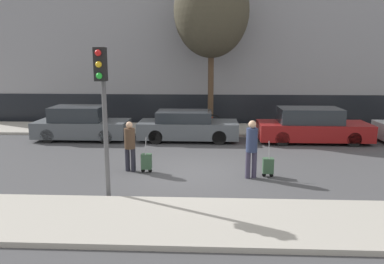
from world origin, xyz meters
TOP-DOWN VIEW (x-y plane):
  - ground_plane at (0.00, 0.00)m, footprint 80.00×80.00m
  - sidewalk_near at (0.00, -3.75)m, footprint 28.00×2.50m
  - sidewalk_far at (0.00, 7.00)m, footprint 28.00×3.00m
  - building_facade at (0.00, 10.25)m, footprint 28.00×2.16m
  - parked_car_0 at (-5.29, 4.70)m, footprint 4.04×1.76m
  - parked_car_1 at (-0.56, 4.72)m, footprint 4.31×1.73m
  - parked_car_2 at (4.82, 4.65)m, footprint 4.68×1.81m
  - pedestrian_left at (-2.11, 0.04)m, footprint 0.35×0.34m
  - trolley_left at (-1.57, -0.08)m, footprint 0.34×0.29m
  - pedestrian_right at (1.68, -0.49)m, footprint 0.34×0.34m
  - trolley_right at (2.21, -0.35)m, footprint 0.34×0.29m
  - traffic_light at (-2.21, -2.36)m, footprint 0.28×0.47m
  - parked_bicycle at (0.09, 6.88)m, footprint 1.77×0.06m
  - bare_tree_near_crossing at (0.46, 7.20)m, footprint 3.60×3.60m

SIDE VIEW (x-z plane):
  - ground_plane at x=0.00m, z-range 0.00..0.00m
  - sidewalk_near at x=0.00m, z-range 0.00..0.12m
  - sidewalk_far at x=0.00m, z-range 0.00..0.12m
  - trolley_right at x=2.21m, z-range -0.21..0.91m
  - trolley_left at x=-1.57m, z-range -0.21..0.93m
  - parked_bicycle at x=0.09m, z-range 0.01..0.97m
  - parked_car_1 at x=-0.56m, z-range -0.03..1.27m
  - parked_car_0 at x=-5.29m, z-range -0.06..1.43m
  - parked_car_2 at x=4.82m, z-range -0.05..1.43m
  - pedestrian_left at x=-2.11m, z-range 0.10..1.71m
  - pedestrian_right at x=1.68m, z-range 0.12..1.89m
  - traffic_light at x=-2.21m, z-range 0.81..4.63m
  - building_facade at x=0.00m, z-range -0.02..9.30m
  - bare_tree_near_crossing at x=0.46m, z-range 1.83..9.69m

